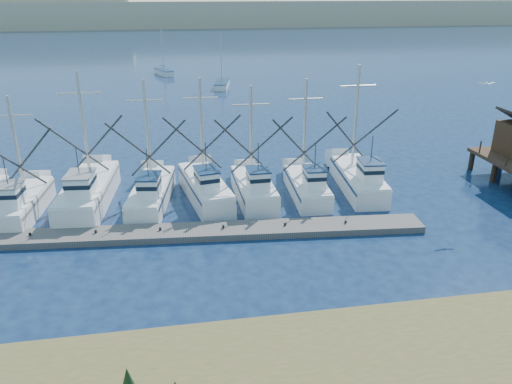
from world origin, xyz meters
TOP-DOWN VIEW (x-y plane):
  - ground at (0.00, 0.00)m, footprint 500.00×500.00m
  - floating_dock at (-7.08, 6.52)m, footprint 32.05×4.72m
  - dune_ridge at (0.00, 210.00)m, footprint 360.00×60.00m
  - trawler_fleet at (-7.53, 11.73)m, footprint 31.89×9.66m
  - sailboat_near at (1.36, 57.25)m, footprint 3.22×6.91m
  - sailboat_far at (-7.75, 71.27)m, footprint 3.53×5.77m
  - flying_gull at (14.65, 9.03)m, footprint 1.21×0.22m

SIDE VIEW (x-z plane):
  - ground at x=0.00m, z-range 0.00..0.00m
  - floating_dock at x=-7.08m, z-range 0.00..0.43m
  - sailboat_near at x=1.36m, z-range -3.56..4.54m
  - sailboat_far at x=-7.75m, z-range -3.55..4.55m
  - trawler_fleet at x=-7.53m, z-range -3.74..5.70m
  - dune_ridge at x=0.00m, z-range 0.00..10.00m
  - flying_gull at x=14.65m, z-range 8.46..8.68m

